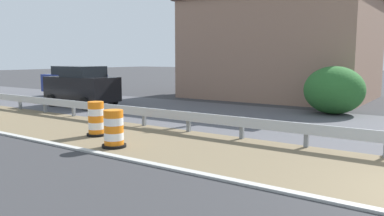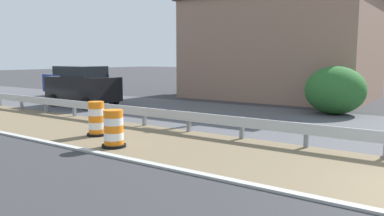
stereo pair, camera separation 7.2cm
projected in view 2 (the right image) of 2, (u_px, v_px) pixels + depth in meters
name	position (u px, v px, depth m)	size (l,w,h in m)	color
traffic_barrel_close	(114.00, 130.00, 11.06)	(0.70, 0.70, 1.09)	orange
traffic_barrel_mid	(96.00, 120.00, 12.70)	(0.65, 0.65, 1.14)	orange
car_mid_far_lane	(75.00, 81.00, 25.50)	(2.20, 4.45, 2.04)	navy
car_trailing_far_lane	(83.00, 86.00, 20.35)	(2.09, 4.06, 2.14)	black
roadside_shop_near	(282.00, 47.00, 24.95)	(8.71, 11.40, 6.46)	#93705B
utility_pole_near	(319.00, 18.00, 19.83)	(0.24, 1.80, 8.87)	brown
bush_roadside	(335.00, 90.00, 17.54)	(2.71, 2.71, 2.20)	#286028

